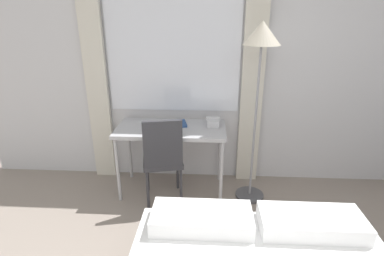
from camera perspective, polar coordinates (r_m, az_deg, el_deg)
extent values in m
cube|color=silver|center=(3.39, 3.98, 11.60)|extent=(5.43, 0.05, 2.70)
cube|color=white|center=(3.35, -3.65, 15.82)|extent=(1.46, 0.01, 1.50)
cube|color=beige|center=(3.55, -17.93, 10.28)|extent=(0.24, 0.06, 2.60)
cube|color=beige|center=(3.35, 11.57, 10.28)|extent=(0.24, 0.06, 2.60)
cube|color=#B2B2B7|center=(3.21, -4.01, -0.20)|extent=(1.16, 0.58, 0.04)
cylinder|color=#B2B2B7|center=(3.26, -13.95, -7.85)|extent=(0.04, 0.04, 0.72)
cylinder|color=#B2B2B7|center=(3.12, 5.59, -8.60)|extent=(0.04, 0.04, 0.72)
cylinder|color=#B2B2B7|center=(3.68, -11.77, -4.16)|extent=(0.04, 0.04, 0.72)
cylinder|color=#B2B2B7|center=(3.57, 5.32, -4.66)|extent=(0.04, 0.04, 0.72)
cube|color=#333338|center=(3.17, -5.60, -6.13)|extent=(0.47, 0.47, 0.05)
cube|color=#333338|center=(2.90, -5.58, -3.09)|extent=(0.38, 0.11, 0.48)
cylinder|color=#333338|center=(3.14, -8.42, -11.63)|extent=(0.03, 0.03, 0.43)
cylinder|color=#333338|center=(3.15, -2.12, -11.25)|extent=(0.03, 0.03, 0.43)
cylinder|color=#333338|center=(3.43, -8.48, -8.60)|extent=(0.03, 0.03, 0.43)
cylinder|color=#333338|center=(3.44, -2.77, -8.27)|extent=(0.03, 0.03, 0.43)
cube|color=white|center=(2.20, 1.87, -16.84)|extent=(0.71, 0.32, 0.12)
cube|color=white|center=(2.32, 21.76, -16.38)|extent=(0.71, 0.32, 0.12)
cylinder|color=#4C4C51|center=(3.46, 10.87, -12.40)|extent=(0.31, 0.31, 0.03)
cylinder|color=gray|center=(3.10, 11.88, 0.31)|extent=(0.02, 0.02, 1.60)
cone|color=beige|center=(2.91, 13.25, 17.22)|extent=(0.35, 0.35, 0.21)
cube|color=silver|center=(3.25, 4.03, 1.07)|extent=(0.13, 0.17, 0.07)
cube|color=silver|center=(3.23, 4.05, 1.81)|extent=(0.15, 0.06, 0.02)
cube|color=navy|center=(3.27, -3.09, 0.82)|extent=(0.26, 0.25, 0.02)
cube|color=white|center=(3.27, -3.09, 0.90)|extent=(0.25, 0.24, 0.01)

